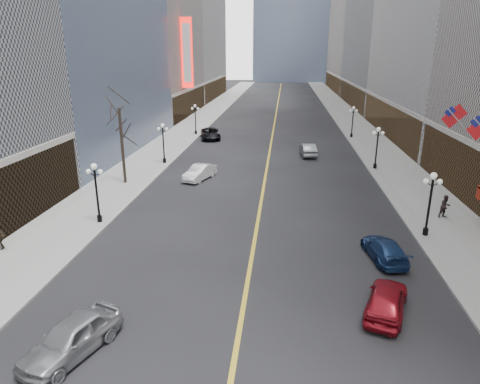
% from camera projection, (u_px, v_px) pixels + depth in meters
% --- Properties ---
extents(sidewalk_east, '(6.00, 230.00, 0.15)m').
position_uv_depth(sidewalk_east, '(362.00, 133.00, 67.41)').
color(sidewalk_east, gray).
rests_on(sidewalk_east, ground).
extents(sidewalk_west, '(6.00, 230.00, 0.15)m').
position_uv_depth(sidewalk_west, '(188.00, 130.00, 70.15)').
color(sidewalk_west, gray).
rests_on(sidewalk_west, ground).
extents(lane_line, '(0.25, 200.00, 0.02)m').
position_uv_depth(lane_line, '(275.00, 122.00, 78.25)').
color(lane_line, gold).
rests_on(lane_line, ground).
extents(streetlamp_east_1, '(1.26, 0.44, 4.52)m').
position_uv_depth(streetlamp_east_1, '(430.00, 198.00, 28.95)').
color(streetlamp_east_1, black).
rests_on(streetlamp_east_1, sidewalk_east).
extents(streetlamp_east_2, '(1.26, 0.44, 4.52)m').
position_uv_depth(streetlamp_east_2, '(377.00, 143.00, 45.96)').
color(streetlamp_east_2, black).
rests_on(streetlamp_east_2, sidewalk_east).
extents(streetlamp_east_3, '(1.26, 0.44, 4.52)m').
position_uv_depth(streetlamp_east_3, '(353.00, 119.00, 62.96)').
color(streetlamp_east_3, black).
rests_on(streetlamp_east_3, sidewalk_east).
extents(streetlamp_west_1, '(1.26, 0.44, 4.52)m').
position_uv_depth(streetlamp_west_1, '(96.00, 187.00, 31.27)').
color(streetlamp_west_1, black).
rests_on(streetlamp_west_1, sidewalk_west).
extents(streetlamp_west_2, '(1.26, 0.44, 4.52)m').
position_uv_depth(streetlamp_west_2, '(163.00, 139.00, 48.27)').
color(streetlamp_west_2, black).
rests_on(streetlamp_west_2, sidewalk_west).
extents(streetlamp_west_3, '(1.26, 0.44, 4.52)m').
position_uv_depth(streetlamp_west_3, '(195.00, 116.00, 65.27)').
color(streetlamp_west_3, black).
rests_on(streetlamp_west_3, sidewalk_west).
extents(flag_5, '(2.87, 0.12, 2.87)m').
position_uv_depth(flag_5, '(456.00, 118.00, 33.85)').
color(flag_5, '#B2B2B7').
rests_on(flag_5, ground).
extents(theatre_marquee, '(2.00, 0.55, 12.00)m').
position_uv_depth(theatre_marquee, '(187.00, 53.00, 76.05)').
color(theatre_marquee, red).
rests_on(theatre_marquee, ground).
extents(tree_west_far, '(3.60, 3.60, 7.92)m').
position_uv_depth(tree_west_far, '(120.00, 120.00, 39.83)').
color(tree_west_far, '#2D231C').
rests_on(tree_west_far, sidewalk_west).
extents(car_nb_near, '(3.48, 5.14, 1.63)m').
position_uv_depth(car_nb_near, '(71.00, 338.00, 18.07)').
color(car_nb_near, '#9EA1A5').
rests_on(car_nb_near, ground).
extents(car_nb_mid, '(2.97, 4.77, 1.48)m').
position_uv_depth(car_nb_mid, '(200.00, 172.00, 43.01)').
color(car_nb_mid, silver).
rests_on(car_nb_mid, ground).
extents(car_nb_far, '(3.89, 6.18, 1.59)m').
position_uv_depth(car_nb_far, '(211.00, 134.00, 62.92)').
color(car_nb_far, black).
rests_on(car_nb_far, ground).
extents(car_sb_near, '(2.49, 4.78, 1.32)m').
position_uv_depth(car_sb_near, '(384.00, 249.00, 26.50)').
color(car_sb_near, navy).
rests_on(car_sb_near, ground).
extents(car_sb_mid, '(3.12, 4.75, 1.50)m').
position_uv_depth(car_sb_mid, '(387.00, 300.00, 20.92)').
color(car_sb_mid, maroon).
rests_on(car_sb_mid, ground).
extents(car_sb_far, '(2.06, 4.88, 1.56)m').
position_uv_depth(car_sb_far, '(308.00, 150.00, 52.73)').
color(car_sb_far, '#565B5F').
rests_on(car_sb_far, ground).
extents(ped_east_walk, '(0.99, 0.77, 1.79)m').
position_uv_depth(ped_east_walk, '(445.00, 206.00, 32.66)').
color(ped_east_walk, black).
rests_on(ped_east_walk, sidewalk_east).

